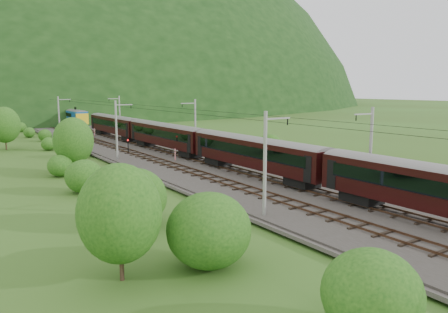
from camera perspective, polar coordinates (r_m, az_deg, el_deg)
ground at (r=38.32m, az=12.53°, el=-6.39°), size 600.00×600.00×0.00m
railbed at (r=45.54m, az=3.42°, el=-3.55°), size 14.00×220.00×0.30m
track_left at (r=44.11m, az=0.93°, el=-3.65°), size 2.40×220.00×0.27m
track_right at (r=46.95m, az=5.76°, el=-2.92°), size 2.40×220.00×0.27m
catenary_left at (r=61.28m, az=-13.81°, el=3.57°), size 2.54×192.28×8.00m
catenary_right at (r=66.44m, az=-3.83°, el=4.21°), size 2.54×192.28×8.00m
overhead_wires at (r=44.55m, az=3.50°, el=5.21°), size 4.83×198.00×0.03m
train at (r=57.06m, az=-2.60°, el=2.37°), size 2.90×138.29×5.04m
hazard_post_near at (r=59.09m, az=-6.39°, el=0.26°), size 0.17×0.17×1.60m
hazard_post_far at (r=93.08m, az=-16.57°, el=3.11°), size 0.16×0.16×1.53m
signal at (r=66.24m, az=-12.42°, el=1.44°), size 0.24×0.24×2.13m
vegetation_left at (r=43.10m, az=-16.42°, el=-1.26°), size 13.46×147.03×6.98m
vegetation_right at (r=49.76m, az=20.09°, el=-1.52°), size 6.81×98.35×3.20m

